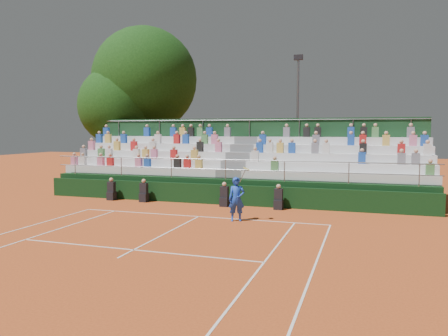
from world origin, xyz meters
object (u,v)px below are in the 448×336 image
(tree_west, at_px, (118,106))
(floodlight_mast, at_px, (298,110))
(tennis_player, at_px, (237,199))
(tree_east, at_px, (145,80))

(tree_west, xyz_separation_m, floodlight_mast, (12.73, 2.19, -0.37))
(tennis_player, xyz_separation_m, tree_west, (-12.35, 11.33, 4.56))
(tennis_player, distance_m, floodlight_mast, 14.17)
(tennis_player, relative_size, floodlight_mast, 0.25)
(tennis_player, xyz_separation_m, tree_east, (-10.97, 12.86, 6.55))
(tree_west, bearing_deg, floodlight_mast, 9.78)
(tree_west, height_order, floodlight_mast, floodlight_mast)
(tree_west, bearing_deg, tennis_player, -42.55)
(tree_east, distance_m, floodlight_mast, 11.62)
(floodlight_mast, bearing_deg, tennis_player, -91.62)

